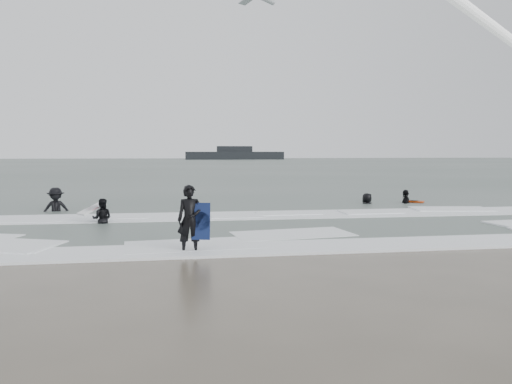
{
  "coord_description": "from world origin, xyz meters",
  "views": [
    {
      "loc": [
        -2.71,
        -13.79,
        2.67
      ],
      "look_at": [
        0.0,
        5.0,
        1.1
      ],
      "focal_mm": 35.0,
      "sensor_mm": 36.0,
      "label": 1
    }
  ],
  "objects": [
    {
      "name": "sea",
      "position": [
        0.0,
        80.0,
        0.06
      ],
      "size": [
        320.0,
        320.0,
        0.0
      ],
      "primitive_type": "plane",
      "color": "#47544C",
      "rests_on": "ground"
    },
    {
      "name": "bodyboards",
      "position": [
        0.17,
        4.76,
        0.5
      ],
      "size": [
        15.94,
        11.47,
        1.25
      ],
      "color": "#0E1A44",
      "rests_on": "ground"
    },
    {
      "name": "surfer_centre",
      "position": [
        -2.58,
        -0.83,
        0.0
      ],
      "size": [
        0.66,
        0.44,
        1.81
      ],
      "primitive_type": "imported",
      "rotation": [
        0.0,
        0.0,
        0.01
      ],
      "color": "black",
      "rests_on": "ground"
    },
    {
      "name": "surf_foam",
      "position": [
        0.0,
        3.7,
        0.04
      ],
      "size": [
        30.03,
        9.06,
        0.09
      ],
      "color": "white",
      "rests_on": "ground"
    },
    {
      "name": "surfer_breaker",
      "position": [
        -8.22,
        8.62,
        0.0
      ],
      "size": [
        1.37,
        0.95,
        1.94
      ],
      "primitive_type": "imported",
      "rotation": [
        0.0,
        0.0,
        0.19
      ],
      "color": "black",
      "rests_on": "ground"
    },
    {
      "name": "ground",
      "position": [
        0.0,
        0.0,
        0.0
      ],
      "size": [
        320.0,
        320.0,
        0.0
      ],
      "primitive_type": "plane",
      "color": "brown",
      "rests_on": "ground"
    },
    {
      "name": "vessel_horizon",
      "position": [
        12.43,
        136.94,
        1.49
      ],
      "size": [
        29.57,
        5.28,
        4.01
      ],
      "color": "black",
      "rests_on": "ground"
    },
    {
      "name": "surfer_wading",
      "position": [
        -5.69,
        4.8,
        0.0
      ],
      "size": [
        0.75,
        0.59,
        1.5
      ],
      "primitive_type": "imported",
      "rotation": [
        0.0,
        0.0,
        3.11
      ],
      "color": "black",
      "rests_on": "ground"
    },
    {
      "name": "surfer_right_far",
      "position": [
        6.28,
        9.82,
        0.0
      ],
      "size": [
        0.99,
        0.85,
        1.73
      ],
      "primitive_type": "imported",
      "rotation": [
        0.0,
        0.0,
        -2.72
      ],
      "color": "black",
      "rests_on": "ground"
    },
    {
      "name": "surfer_right_near",
      "position": [
        8.31,
        9.83,
        0.0
      ],
      "size": [
        0.91,
        1.18,
        1.87
      ],
      "primitive_type": "imported",
      "rotation": [
        0.0,
        0.0,
        -2.05
      ],
      "color": "black",
      "rests_on": "ground"
    }
  ]
}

